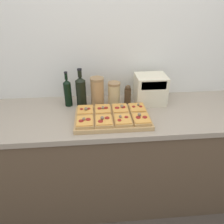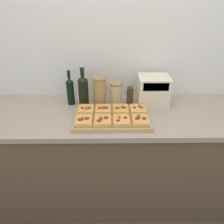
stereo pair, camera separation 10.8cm
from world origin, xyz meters
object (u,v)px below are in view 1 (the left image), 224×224
object	(u,v)px
grain_jar_tall	(97,91)
toaster_oven	(150,89)
grain_jar_short	(114,93)
pepper_mill	(128,94)
cutting_board	(112,118)
olive_oil_bottle	(68,92)
wine_bottle	(81,91)

from	to	relation	value
grain_jar_tall	toaster_oven	xyz separation A→B (m)	(0.44, -0.00, 0.00)
grain_jar_short	pepper_mill	world-z (taller)	grain_jar_short
cutting_board	olive_oil_bottle	world-z (taller)	olive_oil_bottle
wine_bottle	grain_jar_short	world-z (taller)	wine_bottle
wine_bottle	toaster_oven	size ratio (longest dim) A/B	1.15
olive_oil_bottle	wine_bottle	xyz separation A→B (m)	(0.11, -0.00, 0.01)
grain_jar_tall	grain_jar_short	world-z (taller)	grain_jar_tall
wine_bottle	olive_oil_bottle	bearing A→B (deg)	180.00
cutting_board	wine_bottle	distance (m)	0.37
grain_jar_tall	cutting_board	bearing A→B (deg)	-69.45
grain_jar_tall	wine_bottle	bearing A→B (deg)	-180.00
olive_oil_bottle	wine_bottle	world-z (taller)	wine_bottle
olive_oil_bottle	grain_jar_tall	size ratio (longest dim) A/B	1.25
grain_jar_short	toaster_oven	xyz separation A→B (m)	(0.30, -0.00, 0.02)
pepper_mill	toaster_oven	xyz separation A→B (m)	(0.19, -0.00, 0.04)
grain_jar_short	olive_oil_bottle	bearing A→B (deg)	180.00
olive_oil_bottle	grain_jar_tall	distance (m)	0.24
wine_bottle	toaster_oven	bearing A→B (deg)	-0.09
grain_jar_short	pepper_mill	bearing A→B (deg)	-0.00
grain_jar_short	toaster_oven	world-z (taller)	toaster_oven
olive_oil_bottle	cutting_board	bearing A→B (deg)	-38.07
wine_bottle	grain_jar_tall	bearing A→B (deg)	0.00
wine_bottle	toaster_oven	world-z (taller)	wine_bottle
grain_jar_tall	pepper_mill	xyz separation A→B (m)	(0.25, -0.00, -0.04)
wine_bottle	grain_jar_tall	xyz separation A→B (m)	(0.13, 0.00, -0.01)
cutting_board	wine_bottle	world-z (taller)	wine_bottle
cutting_board	grain_jar_short	size ratio (longest dim) A/B	2.92
cutting_board	grain_jar_tall	size ratio (longest dim) A/B	2.35
grain_jar_short	pepper_mill	size ratio (longest dim) A/B	1.16
pepper_mill	olive_oil_bottle	bearing A→B (deg)	180.00
wine_bottle	grain_jar_short	bearing A→B (deg)	0.00
olive_oil_bottle	grain_jar_short	xyz separation A→B (m)	(0.37, -0.00, -0.02)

